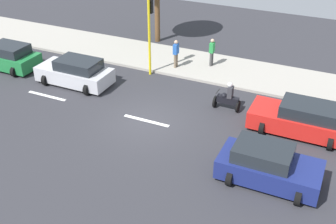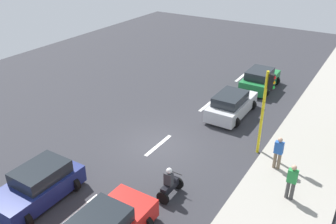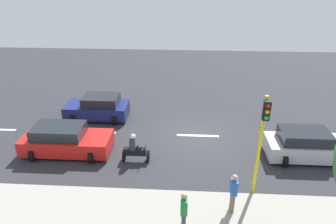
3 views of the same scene
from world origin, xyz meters
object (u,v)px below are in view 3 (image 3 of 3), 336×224
(car_dark_blue, at_px, (98,108))
(car_red, at_px, (66,140))
(motorcycle, at_px, (135,150))
(car_silver, at_px, (308,145))
(pedestrian_near_signal, at_px, (233,192))
(traffic_light_corner, at_px, (262,134))
(pedestrian_by_tree, at_px, (184,211))

(car_dark_blue, distance_m, car_red, 4.10)
(car_red, xyz_separation_m, motorcycle, (0.60, 3.71, -0.07))
(car_silver, bearing_deg, motorcycle, -84.43)
(pedestrian_near_signal, relative_size, traffic_light_corner, 0.38)
(motorcycle, height_order, pedestrian_near_signal, pedestrian_near_signal)
(pedestrian_by_tree, bearing_deg, car_red, -129.34)
(pedestrian_by_tree, bearing_deg, traffic_light_corner, 128.11)
(car_dark_blue, bearing_deg, pedestrian_near_signal, 42.88)
(car_silver, xyz_separation_m, traffic_light_corner, (2.97, -3.19, 2.22))
(car_red, bearing_deg, car_silver, 91.10)
(car_red, height_order, pedestrian_by_tree, pedestrian_by_tree)
(car_silver, height_order, pedestrian_by_tree, pedestrian_by_tree)
(car_dark_blue, bearing_deg, car_red, -8.47)
(car_dark_blue, relative_size, traffic_light_corner, 0.86)
(motorcycle, bearing_deg, car_silver, 95.57)
(car_silver, relative_size, traffic_light_corner, 0.94)
(pedestrian_by_tree, height_order, traffic_light_corner, traffic_light_corner)
(car_silver, relative_size, pedestrian_near_signal, 2.49)
(car_red, xyz_separation_m, traffic_light_corner, (2.74, 9.10, 2.22))
(motorcycle, bearing_deg, car_red, -99.19)
(car_silver, distance_m, pedestrian_by_tree, 8.10)
(motorcycle, relative_size, pedestrian_by_tree, 0.91)
(car_dark_blue, relative_size, motorcycle, 2.54)
(car_dark_blue, relative_size, pedestrian_near_signal, 2.30)
(pedestrian_near_signal, bearing_deg, pedestrian_by_tree, -59.01)
(car_silver, bearing_deg, car_dark_blue, -108.10)
(car_red, relative_size, pedestrian_by_tree, 2.66)
(pedestrian_near_signal, xyz_separation_m, pedestrian_by_tree, (1.12, -1.86, 0.00))
(car_red, distance_m, traffic_light_corner, 9.76)
(pedestrian_near_signal, bearing_deg, car_red, -116.12)
(car_silver, relative_size, motorcycle, 2.75)
(car_dark_blue, xyz_separation_m, pedestrian_near_signal, (7.98, 7.41, 0.35))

